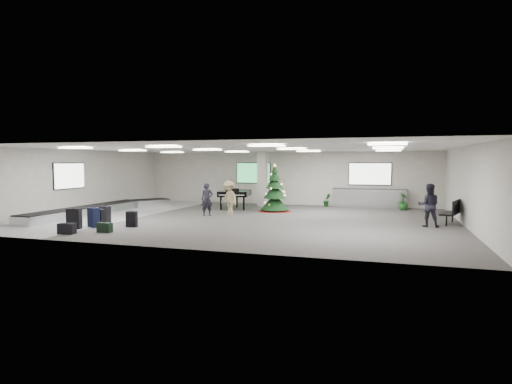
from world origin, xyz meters
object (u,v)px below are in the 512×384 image
(christmas_tree, at_px, (275,195))
(grand_piano, at_px, (234,194))
(traveler_b, at_px, (229,198))
(potted_plant_left, at_px, (327,200))
(traveler_bench, at_px, (429,205))
(traveler_a, at_px, (207,200))
(potted_plant_right, at_px, (403,202))
(bench, at_px, (453,211))
(service_counter, at_px, (369,198))
(baggage_carousel, at_px, (101,209))
(pink_suitcase, at_px, (94,217))

(christmas_tree, relative_size, grand_piano, 1.10)
(grand_piano, distance_m, traveler_b, 2.74)
(potted_plant_left, bearing_deg, traveler_bench, -53.12)
(traveler_a, bearing_deg, potted_plant_left, 20.31)
(christmas_tree, height_order, potted_plant_right, christmas_tree)
(christmas_tree, relative_size, traveler_b, 1.51)
(potted_plant_right, bearing_deg, christmas_tree, -158.45)
(bench, xyz_separation_m, potted_plant_right, (-1.79, 4.84, -0.12))
(grand_piano, bearing_deg, service_counter, 12.03)
(baggage_carousel, bearing_deg, christmas_tree, 21.91)
(baggage_carousel, height_order, grand_piano, grand_piano)
(baggage_carousel, distance_m, traveler_bench, 15.45)
(bench, height_order, traveler_a, traveler_a)
(grand_piano, bearing_deg, traveler_b, -85.49)
(traveler_b, bearing_deg, pink_suitcase, -98.89)
(baggage_carousel, relative_size, traveler_b, 5.84)
(pink_suitcase, xyz_separation_m, grand_piano, (3.19, 7.69, 0.49))
(pink_suitcase, height_order, bench, bench)
(grand_piano, distance_m, bench, 11.04)
(potted_plant_left, bearing_deg, service_counter, 3.62)
(grand_piano, bearing_deg, christmas_tree, -22.59)
(service_counter, height_order, potted_plant_left, service_counter)
(traveler_a, relative_size, traveler_bench, 0.91)
(baggage_carousel, distance_m, traveler_a, 5.64)
(grand_piano, relative_size, traveler_a, 1.47)
(grand_piano, bearing_deg, baggage_carousel, -156.68)
(traveler_bench, xyz_separation_m, potted_plant_left, (-4.97, 6.62, -0.48))
(traveler_a, distance_m, potted_plant_left, 7.76)
(bench, xyz_separation_m, traveler_a, (-10.87, -0.44, 0.21))
(traveler_b, bearing_deg, grand_piano, 133.57)
(pink_suitcase, distance_m, potted_plant_left, 13.08)
(christmas_tree, xyz_separation_m, traveler_b, (-1.74, -2.12, -0.03))
(grand_piano, distance_m, potted_plant_left, 5.46)
(grand_piano, bearing_deg, potted_plant_left, 20.06)
(potted_plant_left, bearing_deg, bench, -43.02)
(christmas_tree, distance_m, traveler_b, 2.74)
(service_counter, height_order, grand_piano, grand_piano)
(service_counter, xyz_separation_m, traveler_bench, (2.60, -6.77, 0.31))
(service_counter, relative_size, potted_plant_left, 5.35)
(grand_piano, bearing_deg, potted_plant_right, 2.50)
(service_counter, height_order, traveler_b, traveler_b)
(bench, height_order, traveler_bench, traveler_bench)
(baggage_carousel, xyz_separation_m, potted_plant_right, (14.66, 5.85, 0.24))
(christmas_tree, xyz_separation_m, traveler_bench, (7.23, -3.34, -0.00))
(grand_piano, xyz_separation_m, potted_plant_right, (8.88, 2.01, -0.38))
(christmas_tree, height_order, bench, christmas_tree)
(service_counter, distance_m, christmas_tree, 5.77)
(pink_suitcase, relative_size, traveler_bench, 0.42)
(baggage_carousel, height_order, christmas_tree, christmas_tree)
(pink_suitcase, bearing_deg, traveler_a, 57.40)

